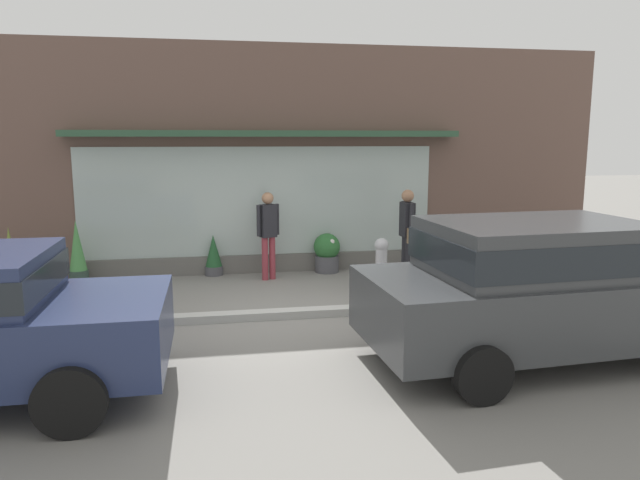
% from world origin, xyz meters
% --- Properties ---
extents(ground_plane, '(60.00, 60.00, 0.00)m').
position_xyz_m(ground_plane, '(0.00, 0.00, 0.00)').
color(ground_plane, gray).
extents(curb_strip, '(14.00, 0.24, 0.12)m').
position_xyz_m(curb_strip, '(0.00, -0.20, 0.06)').
color(curb_strip, '#B2B2AD').
rests_on(curb_strip, ground_plane).
extents(storefront, '(14.00, 0.81, 4.51)m').
position_xyz_m(storefront, '(-0.00, 3.18, 2.20)').
color(storefront, brown).
rests_on(storefront, ground_plane).
extents(fire_hydrant, '(0.39, 0.35, 0.94)m').
position_xyz_m(fire_hydrant, '(1.82, 1.13, 0.48)').
color(fire_hydrant, '#B2B2B7').
rests_on(fire_hydrant, ground_plane).
extents(pedestrian_with_handbag, '(0.23, 0.68, 1.74)m').
position_xyz_m(pedestrian_with_handbag, '(2.48, 1.69, 1.02)').
color(pedestrian_with_handbag, '#232328').
rests_on(pedestrian_with_handbag, ground_plane).
extents(pedestrian_passerby, '(0.44, 0.29, 1.68)m').
position_xyz_m(pedestrian_passerby, '(-0.07, 2.30, 0.98)').
color(pedestrian_passerby, '#8E333D').
rests_on(pedestrian_passerby, ground_plane).
extents(parked_car_dark_gray, '(4.60, 2.30, 1.72)m').
position_xyz_m(parked_car_dark_gray, '(2.81, -2.44, 0.96)').
color(parked_car_dark_gray, '#383A3D').
rests_on(parked_car_dark_gray, ground_plane).
extents(potted_plant_doorstep, '(0.35, 0.35, 1.19)m').
position_xyz_m(potted_plant_doorstep, '(-3.59, 2.59, 0.57)').
color(potted_plant_doorstep, '#33473D').
rests_on(potted_plant_doorstep, ground_plane).
extents(potted_plant_window_center, '(0.27, 0.27, 1.11)m').
position_xyz_m(potted_plant_window_center, '(-4.73, 2.54, 0.53)').
color(potted_plant_window_center, '#4C4C51').
rests_on(potted_plant_window_center, ground_plane).
extents(potted_plant_low_front, '(0.36, 0.36, 0.81)m').
position_xyz_m(potted_plant_low_front, '(-1.11, 2.86, 0.39)').
color(potted_plant_low_front, '#4C4C51').
rests_on(potted_plant_low_front, ground_plane).
extents(potted_plant_near_hydrant, '(0.53, 0.53, 0.79)m').
position_xyz_m(potted_plant_near_hydrant, '(1.15, 2.73, 0.41)').
color(potted_plant_near_hydrant, '#4C4C51').
rests_on(potted_plant_near_hydrant, ground_plane).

